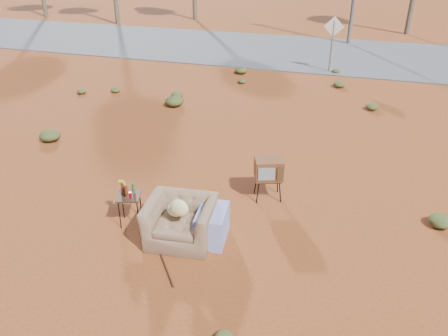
# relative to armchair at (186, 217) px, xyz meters

# --- Properties ---
(ground) EXTENTS (140.00, 140.00, 0.00)m
(ground) POSITION_rel_armchair_xyz_m (0.04, -0.01, -0.50)
(ground) COLOR brown
(ground) RESTS_ON ground
(highway) EXTENTS (140.00, 7.00, 0.04)m
(highway) POSITION_rel_armchair_xyz_m (0.04, 14.99, -0.48)
(highway) COLOR #565659
(highway) RESTS_ON ground
(armchair) EXTENTS (1.49, 1.05, 1.07)m
(armchair) POSITION_rel_armchair_xyz_m (0.00, 0.00, 0.00)
(armchair) COLOR brown
(armchair) RESTS_ON ground
(tv_unit) EXTENTS (0.69, 0.62, 0.92)m
(tv_unit) POSITION_rel_armchair_xyz_m (1.13, 1.85, 0.19)
(tv_unit) COLOR black
(tv_unit) RESTS_ON ground
(side_table) EXTENTS (0.55, 0.55, 0.89)m
(side_table) POSITION_rel_armchair_xyz_m (-1.27, 0.18, 0.15)
(side_table) COLOR #392114
(side_table) RESTS_ON ground
(rusty_bar) EXTENTS (0.86, 1.11, 0.04)m
(rusty_bar) POSITION_rel_armchair_xyz_m (-0.17, -0.72, -0.48)
(rusty_bar) COLOR #481D13
(rusty_bar) RESTS_ON ground
(road_sign) EXTENTS (0.78, 0.06, 2.19)m
(road_sign) POSITION_rel_armchair_xyz_m (1.54, 11.99, 1.00)
(road_sign) COLOR brown
(road_sign) RESTS_ON ground
(scrub_patch) EXTENTS (17.49, 8.07, 0.33)m
(scrub_patch) POSITION_rel_armchair_xyz_m (-0.78, 4.40, -0.36)
(scrub_patch) COLOR #494E22
(scrub_patch) RESTS_ON ground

